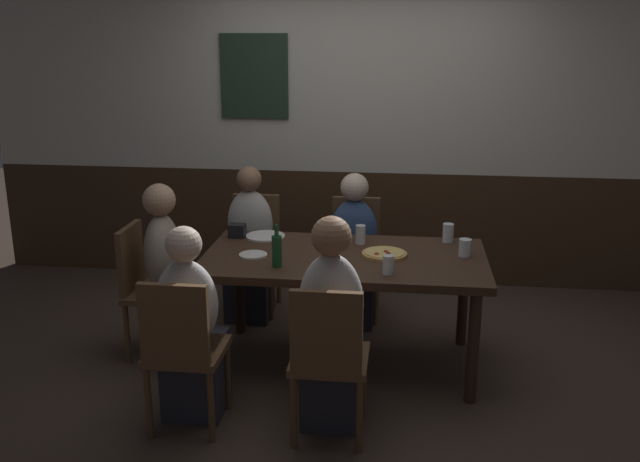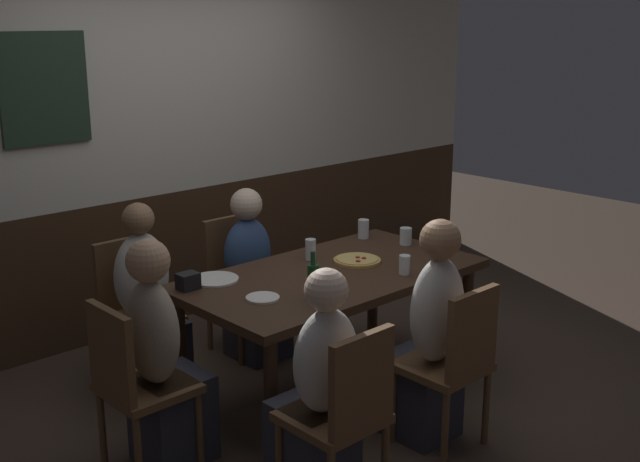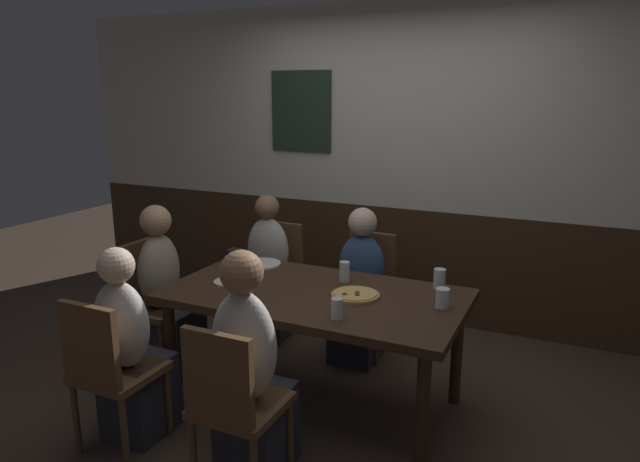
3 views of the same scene
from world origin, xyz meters
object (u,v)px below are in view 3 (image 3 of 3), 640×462
object	(u,v)px
chair_left_near	(108,367)
condiment_caddy	(236,256)
chair_head_west	(148,298)
dining_table	(315,304)
person_mid_far	(359,296)
plate_white_small	(228,282)
chair_mid_far	(367,286)
pint_glass_pale	(345,273)
person_left_far	(266,280)
tumbler_short	(337,310)
beer_bottle_green	(236,280)
person_head_west	(166,301)
chair_mid_near	(232,400)
chair_left_far	(276,272)
person_left_near	(131,359)
person_mid_near	(250,382)
beer_glass_half	(439,280)
beer_glass_tall	(443,299)
plate_white_large	(261,264)
pizza	(355,295)

from	to	relation	value
chair_left_near	condiment_caddy	size ratio (longest dim) A/B	8.00
chair_head_west	condiment_caddy	size ratio (longest dim) A/B	8.00
dining_table	person_mid_far	world-z (taller)	person_mid_far
chair_head_west	plate_white_small	size ratio (longest dim) A/B	4.98
person_mid_far	plate_white_small	size ratio (longest dim) A/B	6.27
chair_mid_far	pint_glass_pale	size ratio (longest dim) A/B	6.99
chair_left_near	person_left_far	size ratio (longest dim) A/B	0.77
chair_mid_far	tumbler_short	bearing A→B (deg)	-76.87
chair_mid_far	beer_bottle_green	world-z (taller)	beer_bottle_green
person_head_west	chair_mid_near	bearing A→B (deg)	-38.10
chair_left_far	beer_bottle_green	world-z (taller)	beer_bottle_green
person_left_near	condiment_caddy	xyz separation A→B (m)	(0.01, 1.04, 0.31)
person_left_far	plate_white_small	world-z (taller)	person_left_far
person_left_far	person_head_west	distance (m)	0.81
person_mid_far	plate_white_small	bearing A→B (deg)	-125.15
beer_bottle_green	condiment_caddy	xyz separation A→B (m)	(-0.38, 0.57, -0.06)
chair_mid_near	person_mid_near	distance (m)	0.16
pint_glass_pale	plate_white_small	xyz separation A→B (m)	(-0.65, -0.34, -0.05)
tumbler_short	pint_glass_pale	bearing A→B (deg)	109.16
person_head_west	person_left_near	world-z (taller)	person_head_west
beer_glass_half	tumbler_short	distance (m)	0.78
beer_glass_half	chair_mid_near	bearing A→B (deg)	-117.43
chair_mid_near	person_mid_near	size ratio (longest dim) A/B	0.74
person_head_west	beer_glass_tall	bearing A→B (deg)	2.50
person_left_far	beer_glass_tall	bearing A→B (deg)	-23.01
beer_bottle_green	person_left_far	bearing A→B (deg)	111.83
chair_mid_near	tumbler_short	bearing A→B (deg)	64.21
plate_white_large	plate_white_small	bearing A→B (deg)	-89.20
chair_left_far	plate_white_large	xyz separation A→B (m)	(0.20, -0.55, 0.25)
beer_glass_tall	pint_glass_pale	size ratio (longest dim) A/B	0.87
chair_mid_near	dining_table	bearing A→B (deg)	90.00
person_head_west	person_left_near	bearing A→B (deg)	-63.63
plate_white_large	condiment_caddy	size ratio (longest dim) A/B	2.42
beer_glass_half	condiment_caddy	world-z (taller)	beer_glass_half
person_mid_far	chair_left_far	bearing A→B (deg)	168.08
beer_glass_tall	tumbler_short	world-z (taller)	tumbler_short
chair_mid_far	condiment_caddy	size ratio (longest dim) A/B	8.00
chair_mid_far	tumbler_short	world-z (taller)	chair_mid_far
dining_table	plate_white_small	world-z (taller)	plate_white_small
chair_mid_near	pizza	bearing A→B (deg)	74.97
person_left_far	beer_bottle_green	xyz separation A→B (m)	(0.40, -0.99, 0.36)
chair_mid_far	plate_white_small	world-z (taller)	chair_mid_far
person_head_west	pint_glass_pale	distance (m)	1.28
chair_left_near	person_mid_near	size ratio (longest dim) A/B	0.74
chair_left_far	beer_glass_tall	world-z (taller)	chair_left_far
pizza	chair_mid_far	bearing A→B (deg)	106.09
chair_left_near	person_head_west	xyz separation A→B (m)	(-0.36, 0.89, 0.00)
condiment_caddy	chair_left_near	bearing A→B (deg)	-90.65
person_head_west	beer_glass_tall	distance (m)	1.90
chair_left_near	plate_white_small	size ratio (longest dim) A/B	4.98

